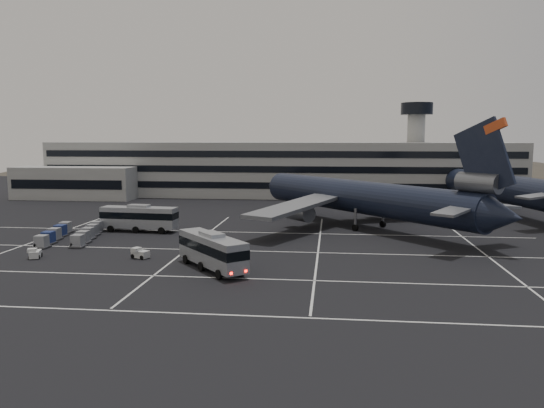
% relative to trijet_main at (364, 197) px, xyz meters
% --- Properties ---
extents(ground, '(260.00, 260.00, 0.00)m').
position_rel_trijet_main_xyz_m(ground, '(-19.13, -24.53, -5.25)').
color(ground, black).
rests_on(ground, ground).
extents(lane_markings, '(90.00, 55.62, 0.01)m').
position_rel_trijet_main_xyz_m(lane_markings, '(-18.19, -23.81, -5.24)').
color(lane_markings, silver).
rests_on(lane_markings, ground).
extents(terminal, '(125.00, 26.00, 24.00)m').
position_rel_trijet_main_xyz_m(terminal, '(-22.08, 46.61, 1.68)').
color(terminal, gray).
rests_on(terminal, ground).
extents(hills, '(352.00, 180.00, 44.00)m').
position_rel_trijet_main_xyz_m(hills, '(-1.14, 145.47, -17.32)').
color(hills, '#38332B').
rests_on(hills, ground).
extents(trijet_main, '(42.14, 47.15, 18.08)m').
position_rel_trijet_main_xyz_m(trijet_main, '(0.00, 0.00, 0.00)').
color(trijet_main, black).
rests_on(trijet_main, ground).
extents(trijet_far, '(22.07, 57.15, 18.08)m').
position_rel_trijet_main_xyz_m(trijet_far, '(28.06, 22.15, 0.18)').
color(trijet_far, black).
rests_on(trijet_far, ground).
extents(bus_near, '(10.18, 11.42, 4.40)m').
position_rel_trijet_main_xyz_m(bus_near, '(-19.21, -30.97, -2.84)').
color(bus_near, gray).
rests_on(bus_near, ground).
extents(bus_far, '(12.78, 3.98, 4.45)m').
position_rel_trijet_main_xyz_m(bus_far, '(-36.64, -7.78, -2.82)').
color(bus_far, gray).
rests_on(bus_far, ground).
extents(tug_a, '(1.86, 2.37, 1.35)m').
position_rel_trijet_main_xyz_m(tug_a, '(-43.01, -27.84, -4.65)').
color(tug_a, beige).
rests_on(tug_a, ground).
extents(tug_b, '(2.54, 2.13, 1.41)m').
position_rel_trijet_main_xyz_m(tug_b, '(-29.55, -26.38, -4.62)').
color(tug_b, beige).
rests_on(tug_b, ground).
extents(uld_cluster, '(9.52, 15.02, 1.81)m').
position_rel_trijet_main_xyz_m(uld_cluster, '(-44.38, -15.63, -4.36)').
color(uld_cluster, '#2D2D30').
rests_on(uld_cluster, ground).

